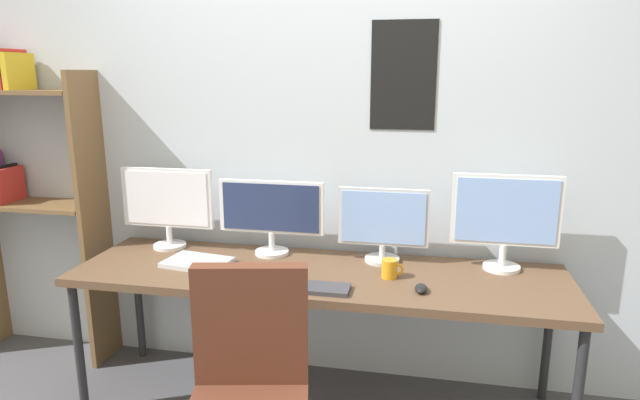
{
  "coord_description": "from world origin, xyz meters",
  "views": [
    {
      "loc": [
        0.5,
        -1.85,
        1.69
      ],
      "look_at": [
        0.0,
        0.65,
        1.09
      ],
      "focal_mm": 30.34,
      "sensor_mm": 36.0,
      "label": 1
    }
  ],
  "objects_px": {
    "coffee_mug": "(390,269)",
    "keyboard_main": "(308,287)",
    "bookshelf": "(15,165)",
    "monitor_far_right": "(505,216)",
    "mouse_right_side": "(421,288)",
    "laptop_closed": "(197,262)",
    "desk": "(318,281)",
    "monitor_center_left": "(271,212)",
    "monitor_far_left": "(167,203)",
    "monitor_center_right": "(383,223)",
    "mouse_left_side": "(225,282)"
  },
  "relations": [
    {
      "from": "coffee_mug",
      "to": "keyboard_main",
      "type": "bearing_deg",
      "value": -148.29
    },
    {
      "from": "bookshelf",
      "to": "coffee_mug",
      "type": "relative_size",
      "value": 17.64
    },
    {
      "from": "monitor_far_right",
      "to": "keyboard_main",
      "type": "distance_m",
      "value": 1.03
    },
    {
      "from": "monitor_far_right",
      "to": "mouse_right_side",
      "type": "height_order",
      "value": "monitor_far_right"
    },
    {
      "from": "keyboard_main",
      "to": "laptop_closed",
      "type": "xyz_separation_m",
      "value": [
        -0.62,
        0.21,
        0.0
      ]
    },
    {
      "from": "desk",
      "to": "monitor_center_left",
      "type": "distance_m",
      "value": 0.46
    },
    {
      "from": "monitor_far_left",
      "to": "keyboard_main",
      "type": "height_order",
      "value": "monitor_far_left"
    },
    {
      "from": "monitor_center_left",
      "to": "monitor_center_right",
      "type": "xyz_separation_m",
      "value": [
        0.59,
        -0.0,
        -0.02
      ]
    },
    {
      "from": "laptop_closed",
      "to": "monitor_far_right",
      "type": "bearing_deg",
      "value": 17.85
    },
    {
      "from": "bookshelf",
      "to": "monitor_center_right",
      "type": "relative_size",
      "value": 4.06
    },
    {
      "from": "bookshelf",
      "to": "keyboard_main",
      "type": "relative_size",
      "value": 4.95
    },
    {
      "from": "bookshelf",
      "to": "laptop_closed",
      "type": "bearing_deg",
      "value": -11.83
    },
    {
      "from": "desk",
      "to": "keyboard_main",
      "type": "xyz_separation_m",
      "value": [
        0.0,
        -0.23,
        0.06
      ]
    },
    {
      "from": "monitor_far_right",
      "to": "mouse_left_side",
      "type": "relative_size",
      "value": 5.35
    },
    {
      "from": "monitor_far_right",
      "to": "mouse_right_side",
      "type": "distance_m",
      "value": 0.59
    },
    {
      "from": "mouse_left_side",
      "to": "mouse_right_side",
      "type": "height_order",
      "value": "same"
    },
    {
      "from": "monitor_center_left",
      "to": "laptop_closed",
      "type": "relative_size",
      "value": 1.77
    },
    {
      "from": "monitor_far_right",
      "to": "laptop_closed",
      "type": "distance_m",
      "value": 1.55
    },
    {
      "from": "laptop_closed",
      "to": "bookshelf",
      "type": "bearing_deg",
      "value": 177.13
    },
    {
      "from": "monitor_center_right",
      "to": "monitor_far_right",
      "type": "relative_size",
      "value": 0.9
    },
    {
      "from": "monitor_far_left",
      "to": "laptop_closed",
      "type": "distance_m",
      "value": 0.43
    },
    {
      "from": "monitor_center_right",
      "to": "monitor_far_right",
      "type": "distance_m",
      "value": 0.6
    },
    {
      "from": "monitor_center_left",
      "to": "coffee_mug",
      "type": "bearing_deg",
      "value": -19.09
    },
    {
      "from": "mouse_left_side",
      "to": "monitor_far_left",
      "type": "bearing_deg",
      "value": 137.2
    },
    {
      "from": "bookshelf",
      "to": "laptop_closed",
      "type": "height_order",
      "value": "bookshelf"
    },
    {
      "from": "monitor_center_left",
      "to": "mouse_right_side",
      "type": "relative_size",
      "value": 5.91
    },
    {
      "from": "desk",
      "to": "mouse_left_side",
      "type": "height_order",
      "value": "mouse_left_side"
    },
    {
      "from": "monitor_far_left",
      "to": "mouse_left_side",
      "type": "relative_size",
      "value": 5.43
    },
    {
      "from": "monitor_far_right",
      "to": "coffee_mug",
      "type": "height_order",
      "value": "monitor_far_right"
    },
    {
      "from": "monitor_center_right",
      "to": "keyboard_main",
      "type": "xyz_separation_m",
      "value": [
        -0.3,
        -0.44,
        -0.2
      ]
    },
    {
      "from": "bookshelf",
      "to": "monitor_far_right",
      "type": "bearing_deg",
      "value": -0.38
    },
    {
      "from": "bookshelf",
      "to": "mouse_left_side",
      "type": "bearing_deg",
      "value": -18.49
    },
    {
      "from": "mouse_right_side",
      "to": "desk",
      "type": "bearing_deg",
      "value": 162.43
    },
    {
      "from": "desk",
      "to": "monitor_far_left",
      "type": "xyz_separation_m",
      "value": [
        -0.89,
        0.21,
        0.3
      ]
    },
    {
      "from": "desk",
      "to": "monitor_center_right",
      "type": "bearing_deg",
      "value": 35.61
    },
    {
      "from": "bookshelf",
      "to": "desk",
      "type": "bearing_deg",
      "value": -7.14
    },
    {
      "from": "keyboard_main",
      "to": "laptop_closed",
      "type": "distance_m",
      "value": 0.66
    },
    {
      "from": "laptop_closed",
      "to": "monitor_far_left",
      "type": "bearing_deg",
      "value": 147.35
    },
    {
      "from": "monitor_center_left",
      "to": "coffee_mug",
      "type": "distance_m",
      "value": 0.71
    },
    {
      "from": "bookshelf",
      "to": "mouse_left_side",
      "type": "distance_m",
      "value": 1.59
    },
    {
      "from": "monitor_center_right",
      "to": "mouse_right_side",
      "type": "bearing_deg",
      "value": -61.1
    },
    {
      "from": "desk",
      "to": "keyboard_main",
      "type": "distance_m",
      "value": 0.24
    },
    {
      "from": "monitor_far_right",
      "to": "keyboard_main",
      "type": "xyz_separation_m",
      "value": [
        -0.89,
        -0.44,
        -0.26
      ]
    },
    {
      "from": "monitor_far_left",
      "to": "laptop_closed",
      "type": "height_order",
      "value": "monitor_far_left"
    },
    {
      "from": "monitor_far_left",
      "to": "monitor_center_left",
      "type": "xyz_separation_m",
      "value": [
        0.59,
        -0.0,
        -0.02
      ]
    },
    {
      "from": "mouse_left_side",
      "to": "bookshelf",
      "type": "bearing_deg",
      "value": 161.51
    },
    {
      "from": "monitor_center_left",
      "to": "monitor_center_right",
      "type": "height_order",
      "value": "monitor_center_left"
    },
    {
      "from": "desk",
      "to": "monitor_center_right",
      "type": "height_order",
      "value": "monitor_center_right"
    },
    {
      "from": "monitor_center_left",
      "to": "monitor_center_right",
      "type": "bearing_deg",
      "value": -0.0
    },
    {
      "from": "monitor_center_right",
      "to": "bookshelf",
      "type": "bearing_deg",
      "value": 179.52
    }
  ]
}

